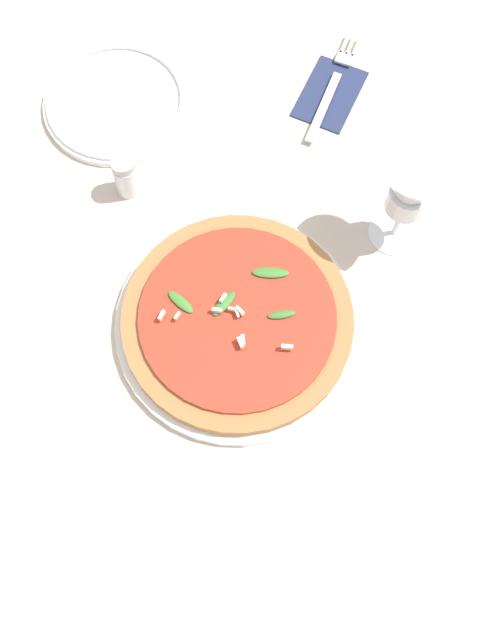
# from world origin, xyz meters

# --- Properties ---
(ground_plane) EXTENTS (6.00, 6.00, 0.00)m
(ground_plane) POSITION_xyz_m (0.00, 0.00, 0.00)
(ground_plane) COLOR beige
(pizza_arugula_main) EXTENTS (0.31, 0.31, 0.05)m
(pizza_arugula_main) POSITION_xyz_m (-0.02, -0.00, 0.02)
(pizza_arugula_main) COLOR white
(pizza_arugula_main) RESTS_ON ground_plane
(wine_glass) EXTENTS (0.09, 0.09, 0.16)m
(wine_glass) POSITION_xyz_m (0.22, -0.07, 0.11)
(wine_glass) COLOR white
(wine_glass) RESTS_ON ground_plane
(napkin) EXTENTS (0.13, 0.11, 0.01)m
(napkin) POSITION_xyz_m (0.33, 0.14, 0.00)
(napkin) COLOR navy
(napkin) RESTS_ON ground_plane
(fork) EXTENTS (0.19, 0.08, 0.00)m
(fork) POSITION_xyz_m (0.34, 0.14, 0.01)
(fork) COLOR silver
(fork) RESTS_ON ground_plane
(side_plate_white) EXTENTS (0.21, 0.21, 0.02)m
(side_plate_white) POSITION_xyz_m (0.12, 0.35, 0.01)
(side_plate_white) COLOR white
(side_plate_white) RESTS_ON ground_plane
(shaker_pepper) EXTENTS (0.03, 0.03, 0.07)m
(shaker_pepper) POSITION_xyz_m (0.03, 0.24, 0.03)
(shaker_pepper) COLOR silver
(shaker_pepper) RESTS_ON ground_plane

